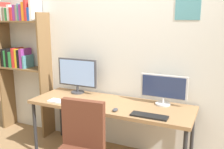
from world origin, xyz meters
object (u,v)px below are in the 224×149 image
monitor_right (164,89)px  mouse_left_side (92,106)px  keyboard_left (61,102)px  mouse_right_side (115,110)px  monitor_left (77,74)px  bookshelf (21,49)px  desk (110,107)px  keyboard_right (149,116)px

monitor_right → mouse_left_side: bearing=-149.0°
keyboard_left → mouse_right_side: mouse_right_side is taller
mouse_right_side → monitor_left: bearing=150.3°
mouse_left_side → monitor_right: bearing=31.0°
monitor_right → mouse_right_side: monitor_right is taller
bookshelf → monitor_right: (2.19, -0.02, -0.37)m
monitor_right → mouse_left_side: size_ratio=5.82×
monitor_right → keyboard_left: (-1.16, -0.44, -0.19)m
bookshelf → mouse_left_side: size_ratio=20.97×
keyboard_left → mouse_right_side: (0.72, 0.01, 0.01)m
desk → bookshelf: bookshelf is taller
monitor_left → keyboard_left: 0.51m
mouse_left_side → keyboard_right: bearing=-0.3°
keyboard_right → mouse_left_side: (-0.69, 0.00, 0.01)m
keyboard_right → mouse_right_side: (-0.40, 0.01, 0.01)m
monitor_right → mouse_right_side: (-0.44, -0.44, -0.18)m
bookshelf → mouse_right_side: bookshelf is taller
monitor_left → keyboard_right: bearing=-20.9°
desk → bookshelf: 1.72m
bookshelf → mouse_right_side: size_ratio=20.97×
keyboard_right → mouse_right_side: mouse_right_side is taller
keyboard_left → mouse_right_side: size_ratio=3.55×
bookshelf → mouse_left_side: bookshelf is taller
keyboard_left → monitor_right: bearing=20.9°
desk → monitor_right: monitor_right is taller
keyboard_left → keyboard_right: (1.12, 0.00, 0.00)m
monitor_left → mouse_right_side: 0.92m
keyboard_left → mouse_left_side: 0.43m
desk → keyboard_left: bearing=-157.7°
keyboard_right → monitor_left: bearing=159.1°
mouse_left_side → monitor_left: bearing=137.0°
monitor_left → mouse_left_side: (0.47, -0.44, -0.25)m
desk → mouse_right_side: 0.29m
monitor_left → keyboard_right: size_ratio=1.49×
monitor_left → mouse_right_side: (0.76, -0.44, -0.25)m
monitor_left → monitor_right: size_ratio=1.05×
monitor_right → desk: bearing=-160.5°
desk → keyboard_left: (-0.56, -0.23, 0.06)m
keyboard_right → mouse_left_side: mouse_left_side is taller
bookshelf → keyboard_right: bearing=-12.1°
monitor_left → monitor_right: 1.20m
bookshelf → monitor_left: 1.04m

